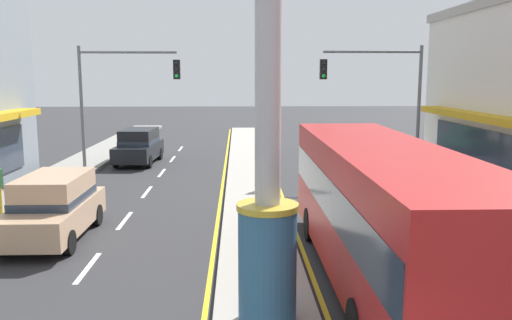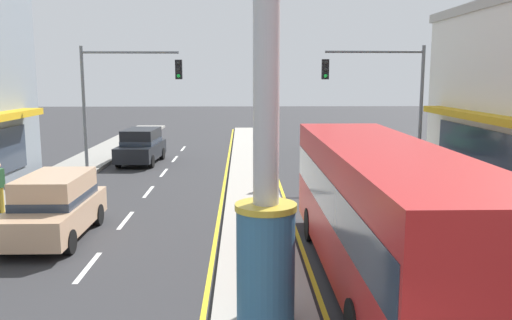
# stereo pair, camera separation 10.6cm
# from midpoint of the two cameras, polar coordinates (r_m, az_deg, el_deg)

# --- Properties ---
(median_strip) EXTENTS (2.12, 52.00, 0.14)m
(median_strip) POSITION_cam_midpoint_polar(r_m,az_deg,el_deg) (22.21, -0.67, -3.21)
(median_strip) COLOR #A39E93
(median_strip) RESTS_ON ground
(sidewalk_left) EXTENTS (2.57, 60.00, 0.18)m
(sidewalk_left) POSITION_cam_midpoint_polar(r_m,az_deg,el_deg) (21.94, -24.65, -4.15)
(sidewalk_left) COLOR gray
(sidewalk_left) RESTS_ON ground
(sidewalk_right) EXTENTS (2.57, 60.00, 0.18)m
(sidewalk_right) POSITION_cam_midpoint_polar(r_m,az_deg,el_deg) (22.34, 23.11, -3.83)
(sidewalk_right) COLOR gray
(sidewalk_right) RESTS_ON ground
(lane_markings) EXTENTS (8.86, 52.00, 0.01)m
(lane_markings) POSITION_cam_midpoint_polar(r_m,az_deg,el_deg) (20.90, -0.58, -4.18)
(lane_markings) COLOR silver
(lane_markings) RESTS_ON ground
(district_sign) EXTENTS (6.12, 1.16, 8.30)m
(district_sign) POSITION_cam_midpoint_polar(r_m,az_deg,el_deg) (9.54, 0.99, 7.03)
(district_sign) COLOR #33668C
(district_sign) RESTS_ON median_strip
(traffic_light_left_side) EXTENTS (4.86, 0.46, 6.20)m
(traffic_light_left_side) POSITION_cam_midpoint_polar(r_m,az_deg,el_deg) (26.36, -14.83, 7.59)
(traffic_light_left_side) COLOR slate
(traffic_light_left_side) RESTS_ON ground
(traffic_light_right_side) EXTENTS (4.86, 0.46, 6.20)m
(traffic_light_right_side) POSITION_cam_midpoint_polar(r_m,az_deg,el_deg) (25.72, 13.44, 7.61)
(traffic_light_right_side) COLOR slate
(traffic_light_right_side) RESTS_ON ground
(bus_near_right_lane) EXTENTS (2.60, 11.21, 3.26)m
(bus_near_right_lane) POSITION_cam_midpoint_polar(r_m,az_deg,el_deg) (12.30, 13.21, -4.96)
(bus_near_right_lane) COLOR #B21E1E
(bus_near_right_lane) RESTS_ON ground
(sedan_far_right_lane) EXTENTS (1.87, 4.32, 1.53)m
(sedan_far_right_lane) POSITION_cam_midpoint_polar(r_m,az_deg,el_deg) (34.09, 9.03, 2.22)
(sedan_far_right_lane) COLOR #14562D
(sedan_far_right_lane) RESTS_ON ground
(suv_near_left_lane) EXTENTS (1.98, 4.61, 1.90)m
(suv_near_left_lane) POSITION_cam_midpoint_polar(r_m,az_deg,el_deg) (16.82, -21.14, -4.65)
(suv_near_left_lane) COLOR tan
(suv_near_left_lane) RESTS_ON ground
(suv_mid_left_lane) EXTENTS (2.15, 4.69, 1.90)m
(suv_mid_left_lane) POSITION_cam_midpoint_polar(r_m,az_deg,el_deg) (29.82, -12.62, 1.52)
(suv_mid_left_lane) COLOR black
(suv_mid_left_lane) RESTS_ON ground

